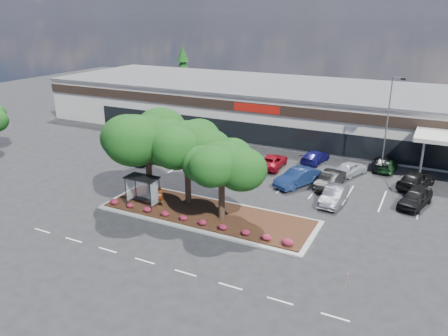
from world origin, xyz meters
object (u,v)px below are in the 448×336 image
at_px(light_pole, 387,132).
at_px(car_0, 155,155).
at_px(car_1, 203,156).
at_px(survey_stake, 347,279).

height_order(light_pole, car_0, light_pole).
height_order(light_pole, car_1, light_pole).
xyz_separation_m(light_pole, survey_stake, (0.96, -21.76, -3.77)).
xyz_separation_m(light_pole, car_1, (-18.21, -5.26, -3.60)).
bearing_deg(car_1, car_0, -133.85).
relative_size(survey_stake, car_1, 0.21).
bearing_deg(car_0, survey_stake, -10.76).
bearing_deg(survey_stake, light_pole, 92.52).
height_order(light_pole, survey_stake, light_pole).
distance_m(light_pole, car_1, 19.29).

